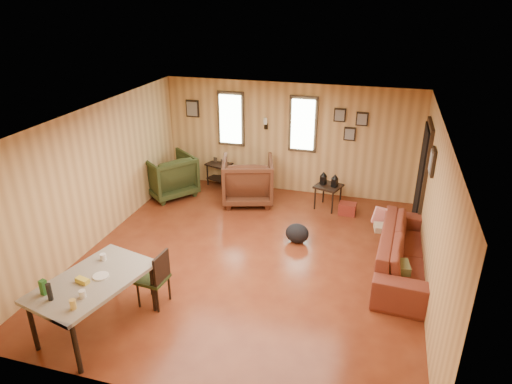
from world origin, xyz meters
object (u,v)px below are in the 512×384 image
end_table (219,170)px  side_table (329,184)px  sofa (411,246)px  dining_table (92,285)px  recliner_brown (248,178)px  recliner_green (169,174)px

end_table → side_table: (2.57, -0.57, 0.17)m
sofa → side_table: (-1.56, 2.01, 0.05)m
end_table → dining_table: bearing=-88.3°
recliner_brown → end_table: recliner_brown is taller
side_table → sofa: bearing=-52.1°
recliner_brown → side_table: (1.67, 0.14, -0.00)m
sofa → recliner_brown: bearing=63.7°
sofa → recliner_green: recliner_green is taller
recliner_brown → recliner_green: 1.75m
recliner_green → dining_table: 4.37m
dining_table → recliner_green: bearing=116.8°
recliner_green → recliner_brown: bearing=132.9°
end_table → dining_table: size_ratio=0.38×
recliner_green → side_table: (3.41, 0.28, 0.03)m
sofa → end_table: bearing=61.7°
sofa → recliner_green: 5.27m
recliner_brown → dining_table: size_ratio=0.63×
side_table → dining_table: bearing=-118.1°
dining_table → side_table: bearing=75.5°
side_table → recliner_green: bearing=-175.3°
end_table → dining_table: dining_table is taller
recliner_green → end_table: (0.84, 0.85, -0.14)m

